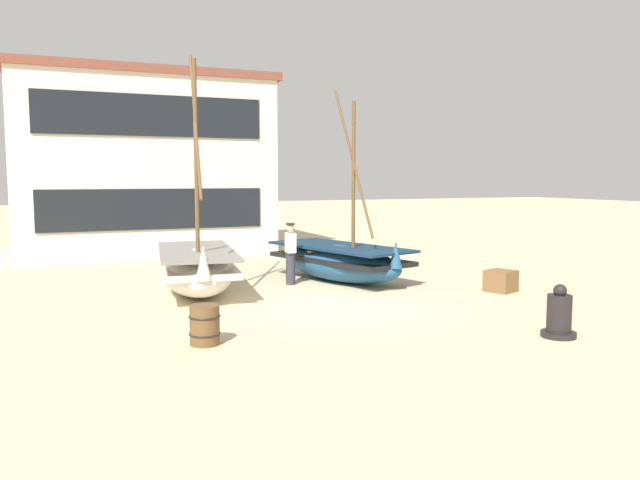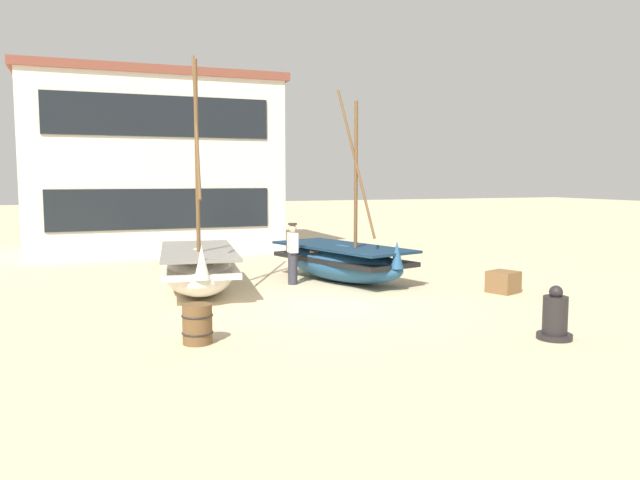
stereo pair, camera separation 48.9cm
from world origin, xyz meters
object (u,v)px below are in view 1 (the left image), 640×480
Objects in this scene: fisherman_by_hull at (290,254)px; capstan_winch at (559,316)px; harbor_building_main at (143,164)px; fishing_boat_centre_large at (340,261)px; fishing_boat_near_left at (197,268)px; wooden_barrel at (205,325)px; cargo_crate at (501,281)px.

fisherman_by_hull is 7.63m from capstan_winch.
fishing_boat_centre_large is at bearing -66.39° from harbor_building_main.
fisherman_by_hull is (2.60, 0.20, 0.21)m from fishing_boat_near_left.
fisherman_by_hull is at bearing 109.96° from capstan_winch.
fishing_boat_near_left is 5.02m from wooden_barrel.
fisherman_by_hull reaches higher than wooden_barrel.
fishing_boat_near_left is at bearing 158.25° from cargo_crate.
fishing_boat_near_left reaches higher than fisherman_by_hull.
fishing_boat_centre_large is 0.56× the size of harbor_building_main.
fishing_boat_centre_large is at bearing 134.84° from cargo_crate.
wooden_barrel is (-0.89, -4.94, -0.27)m from fishing_boat_near_left.
wooden_barrel reaches higher than cargo_crate.
fishing_boat_centre_large is at bearing 46.03° from wooden_barrel.
capstan_winch is 4.55m from cargo_crate.
fishing_boat_centre_large is 7.28m from capstan_winch.
fisherman_by_hull is at bearing 55.81° from wooden_barrel.
capstan_winch is (1.09, -7.20, -0.17)m from fishing_boat_centre_large.
fishing_boat_near_left is 0.63× the size of harbor_building_main.
fishing_boat_centre_large reaches higher than cargo_crate.
fishing_boat_centre_large is (4.11, 0.24, -0.06)m from fishing_boat_near_left.
fishing_boat_centre_large is 10.76m from harbor_building_main.
harbor_building_main reaches higher than fishing_boat_near_left.
fishing_boat_near_left is 10.14m from harbor_building_main.
wooden_barrel is at bearing -133.97° from fishing_boat_centre_large.
fisherman_by_hull is at bearing 4.39° from fishing_boat_near_left.
fishing_boat_near_left is at bearing 79.83° from wooden_barrel.
fishing_boat_centre_large is 5.43× the size of capstan_winch.
harbor_building_main is (-4.15, 9.50, 2.87)m from fishing_boat_centre_large.
fisherman_by_hull is at bearing -74.50° from harbor_building_main.
fishing_boat_near_left is 8.69m from capstan_winch.
capstan_winch is 1.49× the size of cargo_crate.
cargo_crate is at bearing 14.28° from wooden_barrel.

